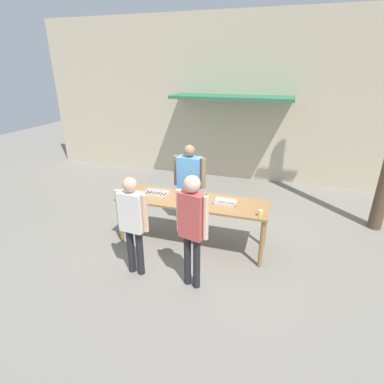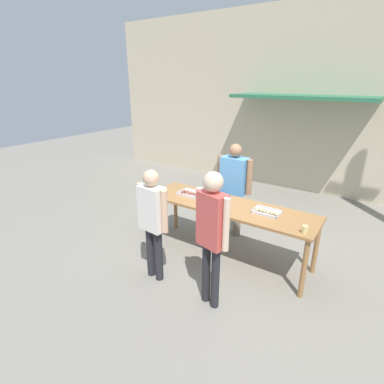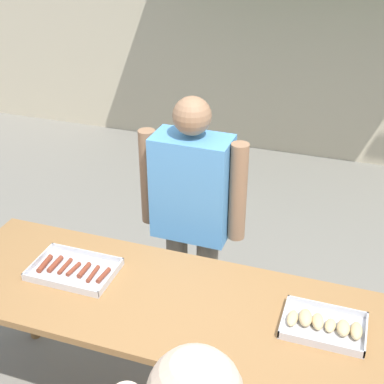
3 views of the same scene
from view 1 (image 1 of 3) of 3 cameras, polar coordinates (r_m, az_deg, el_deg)
ground_plane at (r=5.87m, az=-0.00°, el=-9.75°), size 24.00×24.00×0.00m
building_facade_back at (r=8.86m, az=8.13°, el=16.81°), size 12.00×1.11×4.50m
serving_table at (r=5.46m, az=-0.00°, el=-2.38°), size 2.76×0.80×0.93m
food_tray_sausages at (r=5.69m, az=-6.90°, el=-0.25°), size 0.45×0.31×0.04m
food_tray_buns at (r=5.31m, az=6.43°, el=-1.87°), size 0.39×0.27×0.06m
condiment_jar_mustard at (r=5.65m, az=-13.05°, el=-0.71°), size 0.07×0.07×0.06m
condiment_jar_ketchup at (r=5.61m, az=-12.18°, el=-0.78°), size 0.07×0.07×0.06m
beer_cup at (r=4.94m, az=12.86°, el=-3.94°), size 0.08×0.08×0.11m
person_server_behind_table at (r=6.12m, az=-0.47°, el=2.48°), size 0.68×0.27×1.74m
person_customer_holding_hotdog at (r=4.70m, az=-11.26°, el=-4.94°), size 0.55×0.24×1.67m
person_customer_with_cup at (r=4.28m, az=0.01°, el=-5.73°), size 0.51×0.28×1.82m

